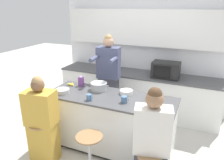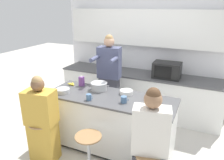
# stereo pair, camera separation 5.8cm
# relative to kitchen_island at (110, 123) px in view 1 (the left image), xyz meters

# --- Properties ---
(ground_plane) EXTENTS (16.00, 16.00, 0.00)m
(ground_plane) POSITION_rel_kitchen_island_xyz_m (0.00, 0.00, -0.47)
(ground_plane) COLOR beige
(wall_back) EXTENTS (3.72, 0.22, 2.70)m
(wall_back) POSITION_rel_kitchen_island_xyz_m (0.00, 1.78, 1.07)
(wall_back) COLOR white
(wall_back) RESTS_ON ground_plane
(back_counter) EXTENTS (3.45, 0.68, 0.90)m
(back_counter) POSITION_rel_kitchen_island_xyz_m (0.00, 1.45, -0.02)
(back_counter) COLOR white
(back_counter) RESTS_ON ground_plane
(kitchen_island) EXTENTS (2.05, 0.76, 0.93)m
(kitchen_island) POSITION_rel_kitchen_island_xyz_m (0.00, 0.00, 0.00)
(kitchen_island) COLOR black
(kitchen_island) RESTS_ON ground_plane
(bar_stool_leftmost) EXTENTS (0.38, 0.38, 0.64)m
(bar_stool_leftmost) POSITION_rel_kitchen_island_xyz_m (-0.82, -0.68, -0.13)
(bar_stool_leftmost) COLOR #997047
(bar_stool_leftmost) RESTS_ON ground_plane
(bar_stool_center) EXTENTS (0.38, 0.38, 0.64)m
(bar_stool_center) POSITION_rel_kitchen_island_xyz_m (0.00, -0.69, -0.13)
(bar_stool_center) COLOR #997047
(bar_stool_center) RESTS_ON ground_plane
(person_cooking) EXTENTS (0.48, 0.58, 1.78)m
(person_cooking) POSITION_rel_kitchen_island_xyz_m (-0.36, 0.73, 0.41)
(person_cooking) COLOR #383842
(person_cooking) RESTS_ON ground_plane
(person_wrapped_blanket) EXTENTS (0.47, 0.35, 1.37)m
(person_wrapped_blanket) POSITION_rel_kitchen_island_xyz_m (-0.79, -0.68, 0.17)
(person_wrapped_blanket) COLOR gold
(person_wrapped_blanket) RESTS_ON ground_plane
(person_seated_near) EXTENTS (0.46, 0.34, 1.45)m
(person_seated_near) POSITION_rel_kitchen_island_xyz_m (0.83, -0.68, 0.20)
(person_seated_near) COLOR #333338
(person_seated_near) RESTS_ON ground_plane
(cooking_pot) EXTENTS (0.36, 0.28, 0.13)m
(cooking_pot) POSITION_rel_kitchen_island_xyz_m (-0.28, 0.18, 0.53)
(cooking_pot) COLOR #B7BABC
(cooking_pot) RESTS_ON kitchen_island
(fruit_bowl) EXTENTS (0.23, 0.23, 0.07)m
(fruit_bowl) POSITION_rel_kitchen_island_xyz_m (-0.77, -0.17, 0.49)
(fruit_bowl) COLOR #B7BABC
(fruit_bowl) RESTS_ON kitchen_island
(mixing_bowl_steel) EXTENTS (0.20, 0.20, 0.07)m
(mixing_bowl_steel) POSITION_rel_kitchen_island_xyz_m (0.19, 0.20, 0.49)
(mixing_bowl_steel) COLOR white
(mixing_bowl_steel) RESTS_ON kitchen_island
(coffee_cup_near) EXTENTS (0.12, 0.09, 0.10)m
(coffee_cup_near) POSITION_rel_kitchen_island_xyz_m (0.28, -0.11, 0.51)
(coffee_cup_near) COLOR #4C7099
(coffee_cup_near) RESTS_ON kitchen_island
(coffee_cup_far) EXTENTS (0.11, 0.08, 0.09)m
(coffee_cup_far) POSITION_rel_kitchen_island_xyz_m (-0.23, -0.25, 0.51)
(coffee_cup_far) COLOR #4C7099
(coffee_cup_far) RESTS_ON kitchen_island
(banana_bunch) EXTENTS (0.15, 0.11, 0.05)m
(banana_bunch) POSITION_rel_kitchen_island_xyz_m (-0.84, 0.18, 0.48)
(banana_bunch) COLOR yellow
(banana_bunch) RESTS_ON kitchen_island
(juice_carton) EXTENTS (0.08, 0.08, 0.18)m
(juice_carton) POSITION_rel_kitchen_island_xyz_m (-0.66, 0.23, 0.54)
(juice_carton) COLOR #7A428E
(juice_carton) RESTS_ON kitchen_island
(microwave) EXTENTS (0.54, 0.36, 0.32)m
(microwave) POSITION_rel_kitchen_island_xyz_m (0.60, 1.40, 0.58)
(microwave) COLOR black
(microwave) RESTS_ON back_counter
(potted_plant) EXTENTS (0.19, 0.19, 0.26)m
(potted_plant) POSITION_rel_kitchen_island_xyz_m (-0.63, 1.45, 0.56)
(potted_plant) COLOR #A86042
(potted_plant) RESTS_ON back_counter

